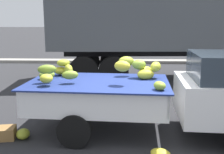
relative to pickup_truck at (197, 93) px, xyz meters
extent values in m
plane|color=#28282B|center=(-1.24, -0.19, -0.89)|extent=(220.00, 220.00, 0.00)
cube|color=gray|center=(-1.24, 10.09, -0.81)|extent=(80.00, 0.80, 0.16)
cube|color=#28333D|center=(0.44, -0.04, 0.55)|extent=(1.21, 1.60, 0.52)
cube|color=white|center=(-2.01, 0.12, -0.31)|extent=(2.89, 1.92, 0.08)
cube|color=white|center=(-1.95, 0.97, -0.05)|extent=(2.78, 0.23, 0.44)
cube|color=white|center=(-2.07, -0.72, -0.05)|extent=(2.78, 0.23, 0.44)
cube|color=white|center=(-0.65, 0.03, -0.05)|extent=(0.16, 1.74, 0.44)
cube|color=white|center=(-3.37, 0.21, -0.05)|extent=(0.16, 1.74, 0.44)
cube|color=#B21914|center=(-1.95, 1.00, -0.09)|extent=(2.66, 0.19, 0.07)
cube|color=navy|center=(-2.01, 0.12, 0.18)|extent=(3.01, 2.05, 0.03)
ellipsoid|color=#A1A62B|center=(-2.86, 0.74, 0.49)|extent=(0.38, 0.35, 0.16)
ellipsoid|color=gold|center=(-2.94, 0.75, 0.30)|extent=(0.42, 0.35, 0.17)
ellipsoid|color=olive|center=(-0.84, -0.58, 0.28)|extent=(0.29, 0.33, 0.16)
ellipsoid|color=gold|center=(-0.79, 0.47, 0.45)|extent=(0.31, 0.37, 0.22)
ellipsoid|color=#A7A82A|center=(-1.01, 0.38, 0.30)|extent=(0.42, 0.34, 0.22)
ellipsoid|color=olive|center=(-2.55, -0.11, 0.37)|extent=(0.35, 0.25, 0.18)
ellipsoid|color=gold|center=(-1.51, -0.19, 0.57)|extent=(0.38, 0.33, 0.21)
ellipsoid|color=olive|center=(-3.03, -0.04, 0.47)|extent=(0.41, 0.29, 0.19)
ellipsoid|color=olive|center=(-3.14, 0.33, 0.29)|extent=(0.43, 0.44, 0.20)
ellipsoid|color=#99A72F|center=(-1.43, 0.72, 0.53)|extent=(0.39, 0.29, 0.23)
ellipsoid|color=#ACAE2D|center=(-2.72, 0.61, 0.35)|extent=(0.27, 0.35, 0.24)
ellipsoid|color=gold|center=(-1.00, 0.42, 0.32)|extent=(0.42, 0.39, 0.16)
ellipsoid|color=gold|center=(-2.97, -0.34, 0.35)|extent=(0.30, 0.32, 0.18)
ellipsoid|color=gold|center=(-0.99, 0.63, 0.32)|extent=(0.41, 0.40, 0.24)
ellipsoid|color=olive|center=(-1.15, 0.52, 0.49)|extent=(0.31, 0.26, 0.22)
cylinder|color=black|center=(0.74, 0.78, -0.57)|extent=(0.65, 0.24, 0.64)
cylinder|color=black|center=(-2.28, 0.98, -0.57)|extent=(0.65, 0.24, 0.64)
cylinder|color=black|center=(-2.39, -0.69, -0.57)|extent=(0.65, 0.24, 0.64)
cube|color=#4C5156|center=(1.70, 5.74, 1.71)|extent=(12.12, 3.19, 2.70)
cube|color=black|center=(1.70, 5.74, 0.21)|extent=(11.04, 1.03, 0.30)
cylinder|color=black|center=(-1.96, 6.73, -0.35)|extent=(1.10, 0.36, 1.08)
cylinder|color=black|center=(-1.83, 4.34, -0.35)|extent=(1.10, 0.36, 1.08)
cylinder|color=black|center=(-3.04, 6.67, -0.35)|extent=(1.10, 0.36, 1.08)
cylinder|color=black|center=(-2.90, 4.27, -0.35)|extent=(1.10, 0.36, 1.08)
ellipsoid|color=#97A22B|center=(-3.49, -0.36, -0.79)|extent=(0.32, 0.36, 0.20)
ellipsoid|color=yellow|center=(-0.85, -1.07, -0.81)|extent=(0.46, 0.44, 0.16)
cube|color=olive|center=(-3.91, -0.38, -0.77)|extent=(0.58, 0.45, 0.24)
camera|label=1|loc=(-1.52, -5.47, 1.42)|focal=44.33mm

